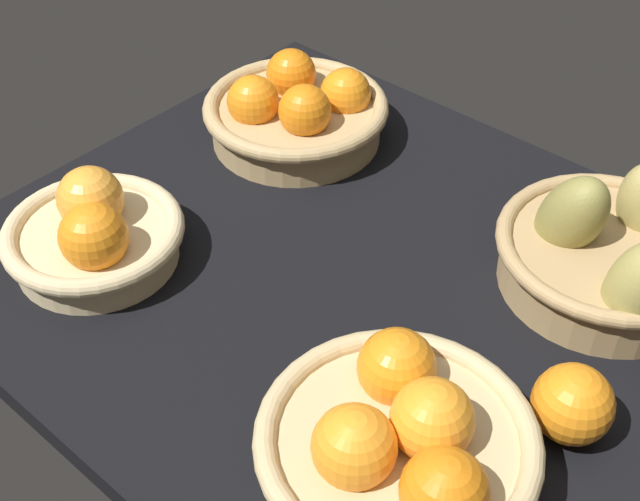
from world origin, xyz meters
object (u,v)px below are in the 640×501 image
object	(u,v)px
basket_far_left	(399,446)
loose_orange_front_gap	(573,404)
basket_far_right	(94,234)
basket_near_left_pears	(610,252)
basket_near_right	(297,112)

from	to	relation	value
basket_far_left	loose_orange_front_gap	distance (cm)	17.23
basket_far_left	basket_far_right	distance (cm)	43.80
basket_far_left	loose_orange_front_gap	size ratio (longest dim) A/B	3.27
basket_near_left_pears	basket_far_right	xyz separation A→B (cm)	(45.67, 34.86, -0.80)
basket_near_left_pears	basket_near_right	size ratio (longest dim) A/B	1.02
basket_far_left	loose_orange_front_gap	world-z (taller)	basket_far_left
basket_far_left	basket_near_right	size ratio (longest dim) A/B	1.01
basket_far_left	basket_far_right	bearing A→B (deg)	-0.66
basket_far_left	basket_near_right	bearing A→B (deg)	-38.14
loose_orange_front_gap	basket_near_right	bearing A→B (deg)	-20.34
basket_near_right	basket_far_right	xyz separation A→B (cm)	(0.30, 33.65, -0.27)
basket_near_left_pears	basket_near_right	xyz separation A→B (cm)	(45.37, 1.21, -0.53)
basket_near_left_pears	loose_orange_front_gap	bearing A→B (deg)	108.90
basket_far_left	loose_orange_front_gap	bearing A→B (deg)	-121.32
basket_far_left	loose_orange_front_gap	xyz separation A→B (cm)	(-8.95, -14.71, -0.74)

